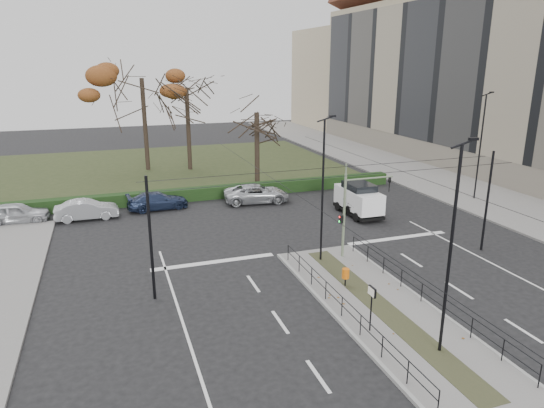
{
  "coord_description": "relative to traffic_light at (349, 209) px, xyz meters",
  "views": [
    {
      "loc": [
        -11.12,
        -19.57,
        10.8
      ],
      "look_at": [
        -1.98,
        6.96,
        2.6
      ],
      "focal_mm": 32.0,
      "sensor_mm": 36.0,
      "label": 1
    }
  ],
  "objects": [
    {
      "name": "ground",
      "position": [
        -1.39,
        -3.54,
        -2.95
      ],
      "size": [
        140.0,
        140.0,
        0.0
      ],
      "primitive_type": "plane",
      "color": "black",
      "rests_on": "ground"
    },
    {
      "name": "median_island",
      "position": [
        -1.39,
        -6.04,
        -2.88
      ],
      "size": [
        4.4,
        15.0,
        0.14
      ],
      "primitive_type": "cube",
      "color": "slate",
      "rests_on": "ground"
    },
    {
      "name": "sidewalk_east",
      "position": [
        16.61,
        18.46,
        -2.88
      ],
      "size": [
        8.0,
        90.0,
        0.14
      ],
      "primitive_type": "cube",
      "color": "slate",
      "rests_on": "ground"
    },
    {
      "name": "park",
      "position": [
        -7.39,
        28.46,
        -2.9
      ],
      "size": [
        38.0,
        26.0,
        0.1
      ],
      "primitive_type": "cube",
      "color": "#273118",
      "rests_on": "ground"
    },
    {
      "name": "hedge",
      "position": [
        -7.39,
        15.06,
        -2.45
      ],
      "size": [
        38.0,
        1.0,
        1.0
      ],
      "primitive_type": "cube",
      "color": "black",
      "rests_on": "ground"
    },
    {
      "name": "apartment_block",
      "position": [
        26.57,
        20.42,
        7.44
      ],
      "size": [
        13.09,
        52.1,
        21.64
      ],
      "color": "tan",
      "rests_on": "ground"
    },
    {
      "name": "median_railing",
      "position": [
        -1.39,
        -6.14,
        -1.98
      ],
      "size": [
        4.14,
        13.24,
        0.92
      ],
      "color": "black",
      "rests_on": "median_island"
    },
    {
      "name": "catenary",
      "position": [
        -1.39,
        -1.93,
        0.47
      ],
      "size": [
        20.0,
        34.0,
        6.0
      ],
      "color": "black",
      "rests_on": "ground"
    },
    {
      "name": "traffic_light",
      "position": [
        0.0,
        0.0,
        0.0
      ],
      "size": [
        3.29,
        1.88,
        4.83
      ],
      "color": "slate",
      "rests_on": "median_island"
    },
    {
      "name": "litter_bin",
      "position": [
        -1.93,
        -3.55,
        -2.15
      ],
      "size": [
        0.36,
        0.36,
        0.93
      ],
      "color": "black",
      "rests_on": "median_island"
    },
    {
      "name": "info_panel",
      "position": [
        -2.9,
        -7.62,
        -1.27
      ],
      "size": [
        0.11,
        0.51,
        1.97
      ],
      "color": "black",
      "rests_on": "median_island"
    },
    {
      "name": "streetlamp_median_near",
      "position": [
        -1.07,
        -9.78,
        1.36
      ],
      "size": [
        0.69,
        0.14,
        8.21
      ],
      "color": "black",
      "rests_on": "median_island"
    },
    {
      "name": "streetlamp_median_far",
      "position": [
        -1.66,
        -0.08,
        1.27
      ],
      "size": [
        0.67,
        0.14,
        8.04
      ],
      "color": "black",
      "rests_on": "median_island"
    },
    {
      "name": "streetlamp_sidewalk",
      "position": [
        15.58,
        7.59,
        1.52
      ],
      "size": [
        0.71,
        0.15,
        8.52
      ],
      "color": "black",
      "rests_on": "sidewalk_east"
    },
    {
      "name": "parked_car_first",
      "position": [
        -18.88,
        13.15,
        -2.22
      ],
      "size": [
        4.36,
        1.9,
        1.46
      ],
      "primitive_type": "imported",
      "rotation": [
        0.0,
        0.0,
        1.53
      ],
      "color": "#ABAEB3",
      "rests_on": "ground"
    },
    {
      "name": "parked_car_second",
      "position": [
        -14.27,
        12.46,
        -2.24
      ],
      "size": [
        4.35,
        1.56,
        1.43
      ],
      "primitive_type": "imported",
      "rotation": [
        0.0,
        0.0,
        1.58
      ],
      "color": "#ABAEB3",
      "rests_on": "ground"
    },
    {
      "name": "parked_car_third",
      "position": [
        -9.2,
        13.35,
        -2.29
      ],
      "size": [
        4.69,
        2.24,
        1.32
      ],
      "primitive_type": "imported",
      "rotation": [
        0.0,
        0.0,
        1.66
      ],
      "color": "#1F2B49",
      "rests_on": "ground"
    },
    {
      "name": "parked_car_fourth",
      "position": [
        -1.46,
        12.7,
        -2.23
      ],
      "size": [
        5.47,
        2.99,
        1.45
      ],
      "primitive_type": "imported",
      "rotation": [
        0.0,
        0.0,
        1.46
      ],
      "color": "#ABAEB3",
      "rests_on": "ground"
    },
    {
      "name": "white_van",
      "position": [
        4.6,
        7.1,
        -1.7
      ],
      "size": [
        2.09,
        4.5,
        2.41
      ],
      "color": "white",
      "rests_on": "ground"
    },
    {
      "name": "rust_tree",
      "position": [
        -8.62,
        27.87,
        6.38
      ],
      "size": [
        10.15,
        10.15,
        12.15
      ],
      "color": "black",
      "rests_on": "park"
    },
    {
      "name": "bare_tree_center",
      "position": [
        -4.43,
        26.65,
        4.85
      ],
      "size": [
        7.09,
        7.09,
        11.05
      ],
      "color": "black",
      "rests_on": "park"
    },
    {
      "name": "bare_tree_near",
      "position": [
        0.13,
        17.7,
        3.19
      ],
      "size": [
        6.0,
        6.0,
        8.68
      ],
      "color": "black",
      "rests_on": "park"
    }
  ]
}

